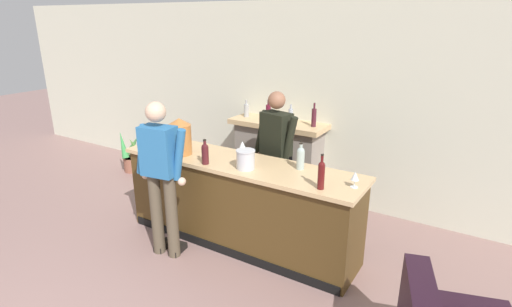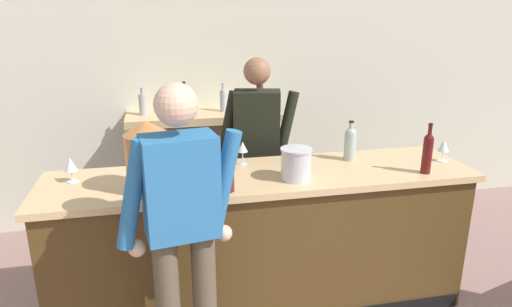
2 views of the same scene
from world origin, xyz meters
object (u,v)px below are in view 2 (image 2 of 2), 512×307
person_customer (183,233)px  ice_bucket_steel (296,164)px  wine_bottle_chardonnay_pale (428,152)px  wine_glass_front_right (71,165)px  person_bartender (257,154)px  wine_glass_mid_counter (243,148)px  copper_dispenser (148,156)px  wine_bottle_riesling_slim (228,171)px  wine_glass_front_left (444,147)px  wine_bottle_rose_blush (350,142)px  fireplace_stone (205,169)px

person_customer → ice_bucket_steel: size_ratio=8.43×
ice_bucket_steel → wine_bottle_chardonnay_pale: (0.88, -0.07, 0.05)m
wine_bottle_chardonnay_pale → wine_glass_front_right: 2.29m
person_bartender → wine_glass_mid_counter: size_ratio=10.41×
wine_glass_mid_counter → wine_glass_front_right: bearing=-174.4°
person_customer → ice_bucket_steel: (0.75, 0.49, 0.16)m
person_bartender → copper_dispenser: person_bartender is taller
person_bartender → wine_bottle_riesling_slim: 0.99m
person_bartender → wine_glass_front_left: (1.21, -0.67, 0.18)m
person_customer → wine_glass_front_left: size_ratio=11.04×
person_customer → wine_bottle_rose_blush: 1.48m
wine_bottle_chardonnay_pale → wine_glass_front_right: wine_bottle_chardonnay_pale is taller
fireplace_stone → wine_bottle_riesling_slim: 1.72m
fireplace_stone → wine_glass_front_left: bearing=-41.6°
person_customer → ice_bucket_steel: person_customer is taller
copper_dispenser → wine_bottle_riesling_slim: copper_dispenser is taller
wine_bottle_riesling_slim → wine_glass_front_right: 1.00m
wine_bottle_riesling_slim → wine_glass_front_left: size_ratio=1.76×
wine_glass_front_right → copper_dispenser: bearing=-26.8°
wine_bottle_rose_blush → wine_glass_mid_counter: wine_bottle_rose_blush is taller
wine_bottle_riesling_slim → wine_glass_front_left: (1.59, 0.23, -0.02)m
copper_dispenser → wine_bottle_riesling_slim: bearing=-13.8°
wine_bottle_chardonnay_pale → wine_bottle_rose_blush: bearing=136.6°
wine_bottle_rose_blush → wine_glass_mid_counter: size_ratio=1.76×
copper_dispenser → person_customer: bearing=-72.1°
wine_bottle_chardonnay_pale → wine_glass_mid_counter: (-1.15, 0.43, -0.03)m
wine_bottle_chardonnay_pale → wine_glass_front_right: (-2.27, 0.32, -0.04)m
copper_dispenser → wine_bottle_riesling_slim: 0.48m
wine_bottle_rose_blush → wine_bottle_chardonnay_pale: (0.38, -0.36, 0.02)m
wine_bottle_riesling_slim → wine_bottle_chardonnay_pale: bearing=1.5°
wine_bottle_riesling_slim → ice_bucket_steel: bearing=12.9°
copper_dispenser → wine_glass_front_right: 0.55m
person_customer → copper_dispenser: 0.58m
wine_glass_front_right → wine_glass_front_left: bearing=-2.7°
wine_glass_front_left → wine_glass_mid_counter: bearing=170.7°
ice_bucket_steel → wine_glass_front_right: bearing=169.8°
wine_bottle_rose_blush → copper_dispenser: bearing=-168.4°
wine_bottle_riesling_slim → wine_bottle_chardonnay_pale: size_ratio=0.81×
person_customer → wine_glass_front_right: size_ratio=10.95×
fireplace_stone → ice_bucket_steel: size_ratio=7.11×
wine_bottle_rose_blush → wine_bottle_riesling_slim: bearing=-157.1°
person_customer → wine_bottle_rose_blush: (1.24, 0.78, 0.18)m
fireplace_stone → wine_bottle_riesling_slim: fireplace_stone is taller
copper_dispenser → wine_glass_mid_counter: 0.73m
fireplace_stone → wine_bottle_rose_blush: size_ratio=5.08×
wine_glass_mid_counter → person_customer: bearing=-119.1°
person_bartender → wine_glass_mid_counter: 0.52m
wine_glass_front_right → wine_bottle_rose_blush: bearing=1.3°
fireplace_stone → wine_bottle_rose_blush: bearing=-52.9°
ice_bucket_steel → wine_bottle_rose_blush: bearing=30.9°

